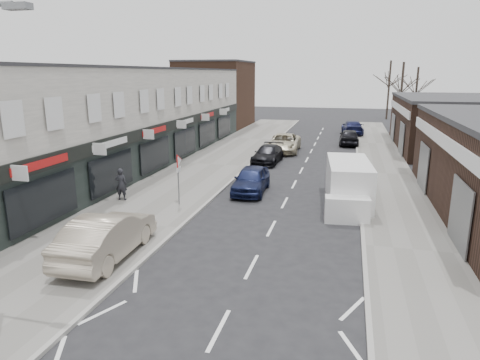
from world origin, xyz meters
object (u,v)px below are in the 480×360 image
Objects in this scene: warning_sign at (179,165)px; parked_car_left_a at (251,180)px; pedestrian at (121,184)px; parked_car_right_b at (349,137)px; parked_car_right_c at (352,128)px; parked_car_right_a at (342,177)px; parked_car_left_c at (284,143)px; parked_car_left_b at (268,154)px; white_van at (348,185)px; sedan_on_pavement at (107,236)px.

parked_car_left_a is (2.96, 3.60, -1.45)m from warning_sign.
pedestrian is 0.38× the size of parked_car_right_b.
parked_car_right_a is at bearing 84.25° from parked_car_right_c.
parked_car_left_c is 12.23m from parked_car_right_a.
parked_car_left_c is at bearing -114.34° from pedestrian.
warning_sign is 3.51m from pedestrian.
parked_car_left_b is at bearing -97.24° from parked_car_left_c.
parked_car_right_c is (0.62, 23.63, 0.13)m from parked_car_right_a.
warning_sign is 30.97m from parked_car_right_c.
white_van reaches higher than parked_car_left_a.
parked_car_right_b is at bearing 84.85° from white_van.
warning_sign is 0.69× the size of parked_car_right_a.
white_van is at bearing -71.15° from parked_car_left_c.
parked_car_right_c reaches higher than parked_car_right_b.
sedan_on_pavement is at bearing 55.42° from parked_car_right_a.
white_van is 19.96m from parked_car_right_b.
parked_car_right_b is 0.84× the size of parked_car_right_c.
parked_car_right_c is at bearing -93.31° from parked_car_right_b.
parked_car_left_b is at bearing 66.07° from parked_car_right_c.
parked_car_right_b is (8.46, 29.05, -0.18)m from sedan_on_pavement.
white_van is 1.55× the size of parked_car_right_a.
parked_car_left_b is (5.64, 12.08, -0.32)m from pedestrian.
parked_car_left_c is (-0.12, 13.55, 0.03)m from parked_car_left_a.
parked_car_left_a is (3.07, 10.31, -0.20)m from sedan_on_pavement.
pedestrian is 13.34m from parked_car_left_b.
parked_car_left_a is 13.55m from parked_car_left_c.
parked_car_right_b is (6.01, 10.27, 0.10)m from parked_car_left_b.
pedestrian is 25.21m from parked_car_right_b.
parked_car_left_c is at bearing -99.08° from sedan_on_pavement.
parked_car_left_b is at bearing -48.53° from parked_car_right_a.
parked_car_right_c is at bearing 84.19° from white_van.
parked_car_left_a is 8.49m from parked_car_left_b.
parked_car_left_a is at bearing -154.64° from pedestrian.
parked_car_right_b is at bearing 62.13° from parked_car_left_b.
sedan_on_pavement is at bearing 110.77° from pedestrian.
pedestrian reaches higher than parked_car_left_b.
parked_car_left_a is at bearing 23.94° from parked_car_right_a.
parked_car_right_a is at bearing -66.57° from parked_car_left_c.
sedan_on_pavement is 37.46m from parked_car_right_c.
parked_car_right_a is (11.33, 6.10, -0.34)m from pedestrian.
sedan_on_pavement is 10.76m from parked_car_left_a.
parked_car_right_b is 7.37m from parked_car_right_c.
warning_sign reaches higher than parked_car_right_b.
pedestrian is at bearing 26.20° from parked_car_right_a.
parked_car_left_b is at bearing 116.69° from white_van.
parked_car_right_c reaches higher than parked_car_left_a.
parked_car_left_b is 1.17× the size of parked_car_right_a.
pedestrian is (-11.68, -2.40, -0.10)m from white_van.
parked_car_right_a is at bearing 90.10° from white_van.
sedan_on_pavement is 7.41m from pedestrian.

